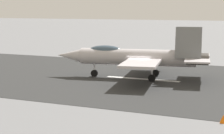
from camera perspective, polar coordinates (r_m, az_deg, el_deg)
ground_plane at (r=42.04m, az=4.08°, el=-1.73°), size 400.00×400.00×0.00m
runway_strip at (r=42.03m, az=4.10°, el=-1.72°), size 240.00×26.00×0.02m
fighter_jet at (r=42.05m, az=3.81°, el=1.51°), size 16.94×14.03×5.53m
crew_person at (r=56.52m, az=-4.33°, el=1.70°), size 0.70×0.36×1.57m
marker_cone_near at (r=27.08m, az=15.66°, el=-7.17°), size 0.44×0.44×0.55m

